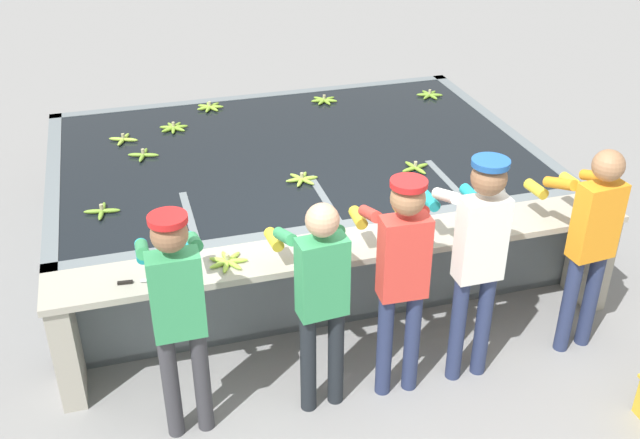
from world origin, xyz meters
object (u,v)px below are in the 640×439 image
Objects in this scene: worker_0 at (177,306)px; banana_bunch_ledge_1 at (228,261)px; worker_1 at (320,290)px; banana_bunch_ledge_0 at (412,230)px; banana_bunch_floating_3 at (430,95)px; worker_4 at (590,233)px; knife_0 at (136,281)px; banana_bunch_floating_0 at (302,179)px; banana_bunch_floating_8 at (324,100)px; worker_3 at (478,249)px; banana_bunch_floating_2 at (102,211)px; banana_bunch_floating_6 at (143,155)px; worker_2 at (401,267)px; banana_bunch_floating_5 at (123,139)px; banana_bunch_floating_7 at (415,168)px; banana_bunch_floating_1 at (174,128)px; knife_1 at (505,210)px; banana_bunch_floating_4 at (210,107)px.

banana_bunch_ledge_1 is at bearing 53.48° from worker_0.
worker_1 is 1.06m from banana_bunch_ledge_0.
banana_bunch_ledge_1 reaches higher than banana_bunch_floating_3.
banana_bunch_ledge_0 is at bearing 155.70° from worker_4.
banana_bunch_floating_3 is 4.26m from knife_0.
banana_bunch_floating_3 is at bearing 40.30° from banana_bunch_floating_0.
banana_bunch_floating_8 is (1.94, 3.36, -0.09)m from worker_0.
worker_3 is 2.87m from banana_bunch_floating_2.
worker_0 is 2.50m from banana_bunch_floating_6.
worker_2 is 3.59m from banana_bunch_floating_3.
banana_bunch_floating_8 is (2.10, 0.46, -0.00)m from banana_bunch_floating_5.
banana_bunch_floating_8 is (0.71, 1.73, -0.00)m from banana_bunch_floating_0.
banana_bunch_floating_3 is (2.16, 3.20, -0.04)m from worker_1.
banana_bunch_floating_2 is 1.04m from banana_bunch_floating_6.
knife_0 is at bearing -177.28° from banana_bunch_ledge_0.
banana_bunch_floating_8 is at bearing 73.06° from worker_1.
banana_bunch_ledge_1 is at bearing 169.29° from worker_4.
banana_bunch_floating_7 is (-0.84, -1.62, 0.00)m from banana_bunch_floating_3.
banana_bunch_floating_1 is 1.01× the size of banana_bunch_floating_6.
banana_bunch_floating_3 is at bearing 25.52° from banana_bunch_floating_2.
worker_3 is 6.20× the size of banana_bunch_floating_0.
worker_4 reaches higher than banana_bunch_floating_6.
knife_1 is (-0.46, -2.52, -0.01)m from banana_bunch_floating_3.
worker_4 is 3.83m from banana_bunch_floating_6.
banana_bunch_floating_0 is 1.00× the size of banana_bunch_floating_1.
worker_3 reaches higher than banana_bunch_ledge_0.
worker_2 is 1.77m from knife_0.
knife_1 is at bearing -66.84° from banana_bunch_floating_7.
banana_bunch_floating_5 and banana_bunch_floating_6 have the same top height.
banana_bunch_floating_4 is at bearing 72.17° from knife_0.
worker_4 is 5.91× the size of banana_bunch_ledge_1.
knife_1 is at bearing -100.28° from banana_bunch_floating_3.
banana_bunch_floating_6 is 0.83× the size of knife_1.
banana_bunch_floating_7 is (2.24, -0.93, 0.00)m from banana_bunch_floating_6.
banana_bunch_floating_6 is at bearing 83.99° from knife_0.
worker_4 reaches higher than banana_bunch_floating_1.
banana_bunch_floating_1 is at bearing 122.57° from banana_bunch_floating_0.
worker_3 is 1.71m from banana_bunch_ledge_1.
worker_0 is 0.55m from knife_0.
banana_bunch_floating_1 is (-0.59, 3.06, -0.04)m from worker_1.
banana_bunch_floating_0 is (0.32, 1.64, -0.04)m from worker_1.
worker_2 reaches higher than worker_4.
banana_bunch_ledge_1 is at bearing 152.25° from worker_2.
banana_bunch_floating_0 is at bearing 176.42° from banana_bunch_floating_7.
knife_0 is at bearing 167.48° from worker_3.
banana_bunch_floating_5 reaches higher than knife_0.
worker_4 is 1.27m from banana_bunch_ledge_0.
banana_bunch_ledge_0 is at bearing -116.07° from banana_bunch_floating_3.
worker_1 is 0.96× the size of worker_4.
knife_0 is (-2.02, -0.10, -0.01)m from banana_bunch_ledge_0.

